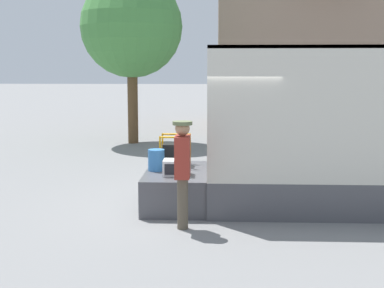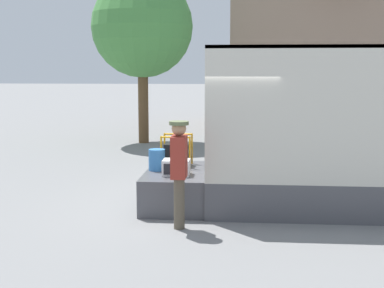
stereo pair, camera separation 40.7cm
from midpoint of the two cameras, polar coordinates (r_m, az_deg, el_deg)
name	(u,v)px [view 2 (the right image)]	position (r m, az deg, el deg)	size (l,w,h in m)	color
ground_plane	(208,205)	(10.49, 2.85, -6.49)	(160.00, 160.00, 0.00)	gray
tailgate_deck	(178,187)	(10.44, -0.43, -4.64)	(1.20, 2.21, 0.67)	#4C4C51
microwave	(176,167)	(9.89, -0.51, -2.51)	(0.50, 0.42, 0.29)	white
portable_generator	(178,154)	(10.85, -0.46, -1.08)	(0.61, 0.53, 0.63)	black
orange_bucket	(157,160)	(10.36, -2.65, -1.70)	(0.32, 0.32, 0.41)	#3370B2
worker_person	(179,163)	(8.71, -0.05, -2.02)	(0.32, 0.44, 1.79)	brown
house_backdrop	(325,31)	(24.92, 14.51, 11.58)	(8.72, 8.03, 8.37)	gray
street_tree	(142,27)	(19.03, -4.70, 12.30)	(3.52, 3.52, 5.83)	brown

